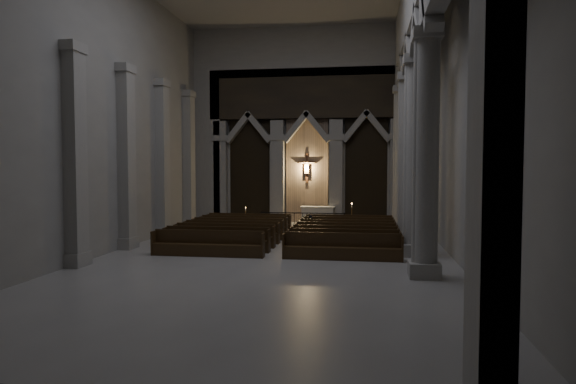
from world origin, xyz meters
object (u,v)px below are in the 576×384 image
Objects in this scene: altar at (318,215)px; pews at (288,237)px; altar_rail at (303,218)px; candle_stand_right at (352,223)px; candle_stand_left at (246,223)px; worshipper at (311,226)px.

altar reaches higher than pews.
altar reaches higher than altar_rail.
pews is at bearing -95.84° from altar.
altar is 1.32× the size of candle_stand_right.
pews is at bearing -57.90° from candle_stand_left.
candle_stand_left reaches higher than worshipper.
altar_rail is 2.87m from candle_stand_right.
pews is 9.03× the size of worshipper.
candle_stand_right reaches higher than altar.
altar_rail is (-0.74, -1.48, -0.03)m from altar.
candle_stand_right is at bearing 0.80° from candle_stand_left.
candle_stand_left is at bearing -170.21° from altar_rail.
candle_stand_left is at bearing 158.45° from worshipper.
candle_stand_left is 0.13× the size of pews.
candle_stand_right is at bearing -43.10° from altar.
candle_stand_left is 6.09m from pews.
altar is 4.47m from candle_stand_left.
candle_stand_right is (2.82, -0.47, -0.22)m from altar_rail.
altar is 0.20× the size of pews.
candle_stand_left reaches higher than pews.
pews is (3.23, -5.16, -0.00)m from candle_stand_left.
altar is 4.69m from worshipper.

